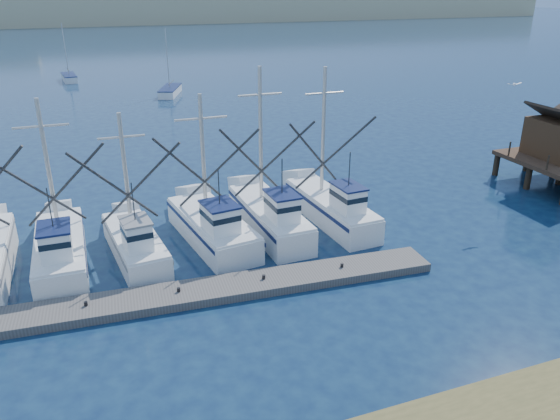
# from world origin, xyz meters

# --- Properties ---
(ground) EXTENTS (500.00, 500.00, 0.00)m
(ground) POSITION_xyz_m (0.00, 0.00, 0.00)
(ground) COLOR #0D1D3B
(ground) RESTS_ON ground
(floating_dock) EXTENTS (30.82, 3.96, 0.41)m
(floating_dock) POSITION_xyz_m (-9.96, 6.08, 0.20)
(floating_dock) COLOR #58534F
(floating_dock) RESTS_ON ground
(dune_ridge) EXTENTS (360.00, 60.00, 10.00)m
(dune_ridge) POSITION_xyz_m (0.00, 210.00, 5.00)
(dune_ridge) COLOR tan
(dune_ridge) RESTS_ON ground
(trawler_fleet) EXTENTS (29.96, 8.42, 9.21)m
(trawler_fleet) POSITION_xyz_m (-10.17, 10.99, 0.97)
(trawler_fleet) COLOR white
(trawler_fleet) RESTS_ON ground
(sailboat_near) EXTENTS (4.02, 6.68, 8.10)m
(sailboat_near) POSITION_xyz_m (1.25, 55.16, 0.49)
(sailboat_near) COLOR white
(sailboat_near) RESTS_ON ground
(sailboat_far) EXTENTS (2.19, 5.68, 8.10)m
(sailboat_far) POSITION_xyz_m (-10.74, 70.90, 0.50)
(sailboat_far) COLOR white
(sailboat_far) RESTS_ON ground
(flying_gull) EXTENTS (1.03, 0.19, 0.19)m
(flying_gull) POSITION_xyz_m (14.83, 10.54, 7.68)
(flying_gull) COLOR white
(flying_gull) RESTS_ON ground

